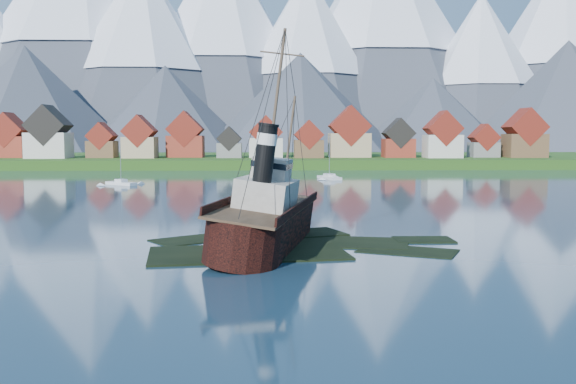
{
  "coord_description": "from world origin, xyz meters",
  "views": [
    {
      "loc": [
        -1.05,
        -60.29,
        11.12
      ],
      "look_at": [
        0.93,
        6.0,
        5.0
      ],
      "focal_mm": 40.0,
      "sensor_mm": 36.0,
      "label": 1
    }
  ],
  "objects": [
    {
      "name": "sailboat_e",
      "position": [
        13.53,
        93.81,
        0.24
      ],
      "size": [
        5.36,
        9.69,
        10.96
      ],
      "rotation": [
        0.0,
        0.0,
        0.34
      ],
      "color": "silver",
      "rests_on": "ground"
    },
    {
      "name": "mountains",
      "position": [
        -0.79,
        481.26,
        89.34
      ],
      "size": [
        965.0,
        340.0,
        205.0
      ],
      "color": "#2D333D",
      "rests_on": "ground"
    },
    {
      "name": "seawall",
      "position": [
        0.0,
        132.0,
        0.0
      ],
      "size": [
        600.0,
        2.5,
        2.0
      ],
      "primitive_type": "cube",
      "color": "#3F3D38",
      "rests_on": "ground"
    },
    {
      "name": "sailboat_c",
      "position": [
        -32.77,
        77.66,
        0.23
      ],
      "size": [
        7.62,
        6.54,
        10.41
      ],
      "rotation": [
        0.0,
        0.0,
        0.91
      ],
      "color": "silver",
      "rests_on": "ground"
    },
    {
      "name": "shore_bank",
      "position": [
        0.0,
        170.0,
        0.0
      ],
      "size": [
        600.0,
        80.0,
        3.2
      ],
      "primitive_type": "cube",
      "color": "#204112",
      "rests_on": "ground"
    },
    {
      "name": "shoal",
      "position": [
        1.78,
        2.15,
        -0.35
      ],
      "size": [
        31.71,
        21.24,
        1.14
      ],
      "color": "black",
      "rests_on": "ground"
    },
    {
      "name": "town",
      "position": [
        -33.12,
        152.18,
        8.99
      ],
      "size": [
        250.96,
        16.69,
        17.3
      ],
      "color": "maroon",
      "rests_on": "ground"
    },
    {
      "name": "ground",
      "position": [
        0.0,
        0.0,
        0.0
      ],
      "size": [
        1400.0,
        1400.0,
        0.0
      ],
      "primitive_type": "plane",
      "color": "#183145",
      "rests_on": "ground"
    },
    {
      "name": "tugboat_wreck",
      "position": [
        -1.62,
        2.86,
        2.76
      ],
      "size": [
        6.4,
        27.57,
        21.85
      ],
      "rotation": [
        0.0,
        0.13,
        -0.21
      ],
      "color": "black",
      "rests_on": "ground"
    }
  ]
}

